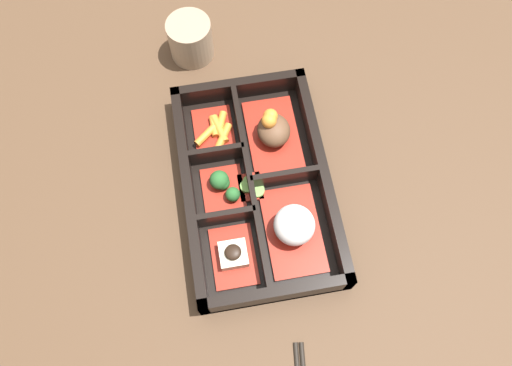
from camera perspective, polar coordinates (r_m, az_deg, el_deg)
name	(u,v)px	position (r m, az deg, el deg)	size (l,w,h in m)	color
ground_plane	(256,189)	(0.75, 0.00, -0.73)	(3.00, 3.00, 0.00)	#4C3523
bento_base	(256,188)	(0.74, 0.00, -0.59)	(0.34, 0.21, 0.01)	black
bento_rim	(254,183)	(0.73, -0.21, -0.05)	(0.34, 0.21, 0.05)	black
bowl_stew	(273,131)	(0.76, 1.96, 5.98)	(0.13, 0.08, 0.06)	maroon
bowl_rice	(294,226)	(0.70, 4.37, -4.97)	(0.13, 0.08, 0.05)	maroon
bowl_carrots	(215,130)	(0.78, -4.65, 6.02)	(0.08, 0.06, 0.02)	maroon
bowl_greens	(223,186)	(0.73, -3.78, -0.30)	(0.08, 0.06, 0.03)	maroon
bowl_tofu	(234,255)	(0.70, -2.58, -8.25)	(0.09, 0.06, 0.03)	maroon
bowl_pickles	(251,188)	(0.73, -0.63, -0.52)	(0.04, 0.03, 0.01)	maroon
tea_cup	(190,39)	(0.85, -7.52, 16.04)	(0.07, 0.07, 0.07)	gray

